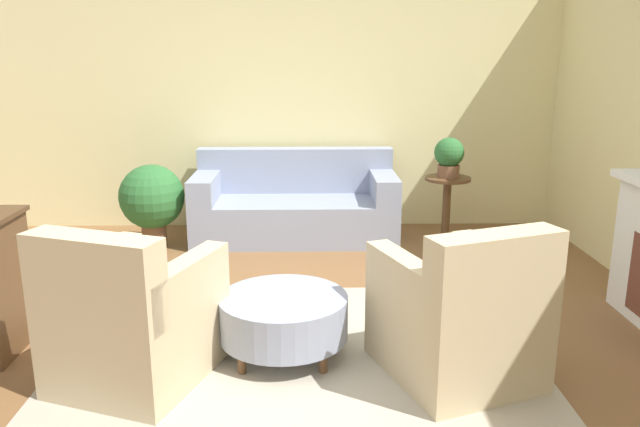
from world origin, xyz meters
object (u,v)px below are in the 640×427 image
armchair_right (460,318)px  potted_plant_floor (152,199)px  side_table (447,200)px  ottoman_table (284,316)px  armchair_left (132,321)px  potted_plant_on_side_table (449,156)px  couch (295,207)px

armchair_right → potted_plant_floor: bearing=132.4°
armchair_right → side_table: armchair_right is taller
potted_plant_floor → ottoman_table: bearing=-59.7°
side_table → armchair_left: bearing=-131.7°
armchair_right → potted_plant_on_side_table: bearing=79.3°
armchair_left → potted_plant_on_side_table: 3.59m
couch → armchair_left: size_ratio=1.90×
couch → potted_plant_on_side_table: size_ratio=5.22×
armchair_right → potted_plant_on_side_table: size_ratio=2.74×
couch → side_table: 1.52m
couch → ottoman_table: size_ratio=2.54×
side_table → potted_plant_on_side_table: (0.00, 0.00, 0.44)m
potted_plant_on_side_table → side_table: bearing=0.0°
armchair_left → potted_plant_on_side_table: size_ratio=2.74×
armchair_right → ottoman_table: bearing=164.1°
ottoman_table → potted_plant_floor: bearing=120.3°
potted_plant_on_side_table → couch: bearing=171.5°
couch → potted_plant_floor: size_ratio=2.51×
armchair_right → potted_plant_floor: (-2.37, 2.60, 0.11)m
couch → side_table: (1.50, -0.22, 0.12)m
potted_plant_on_side_table → ottoman_table: bearing=-122.8°
armchair_left → potted_plant_on_side_table: potted_plant_on_side_table is taller
armchair_right → side_table: 2.70m
armchair_left → side_table: size_ratio=1.60×
couch → armchair_left: 3.01m
couch → potted_plant_on_side_table: potted_plant_on_side_table is taller
side_table → potted_plant_on_side_table: potted_plant_on_side_table is taller
couch → potted_plant_floor: 1.41m
armchair_right → potted_plant_floor: size_ratio=1.32×
armchair_left → armchair_right: bearing=-0.0°
armchair_left → side_table: armchair_left is taller
ottoman_table → potted_plant_floor: potted_plant_floor is taller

